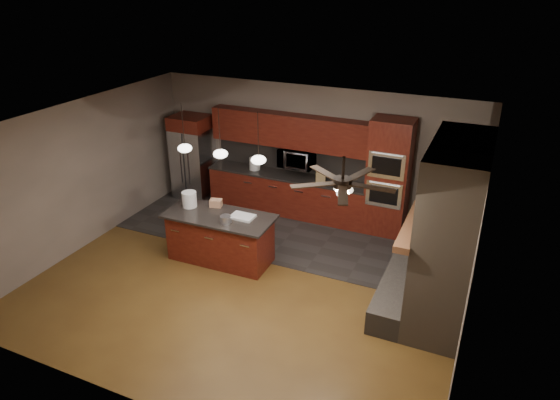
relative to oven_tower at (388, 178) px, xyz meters
The scene contains 22 objects.
ground 3.40m from the oven_tower, 122.27° to the right, with size 7.00×7.00×0.00m, color brown.
ceiling 3.57m from the oven_tower, 122.27° to the right, with size 7.00×6.00×0.02m, color white.
back_wall 1.74m from the oven_tower, 169.75° to the left, with size 7.00×0.02×2.80m, color gray.
right_wall 3.25m from the oven_tower, 56.24° to the right, with size 0.02×6.00×2.80m, color gray.
left_wall 5.86m from the oven_tower, 152.62° to the right, with size 0.02×6.00×2.80m, color gray.
slate_tile_patch 2.26m from the oven_tower, 152.30° to the right, with size 7.00×2.40×0.01m, color #2B2927.
fireplace_column 2.66m from the oven_tower, 59.73° to the right, with size 1.30×2.10×2.80m.
back_cabinetry 2.20m from the oven_tower, behind, with size 3.59×0.64×2.20m.
oven_tower is the anchor object (origin of this frame).
microwave 1.98m from the oven_tower, behind, with size 0.73×0.41×0.50m, color silver.
refrigerator 4.52m from the oven_tower, behind, with size 0.83×0.75×1.96m.
kitchen_island 3.49m from the oven_tower, 137.08° to the right, with size 2.01×0.94×0.92m.
white_bucket 3.88m from the oven_tower, 144.98° to the right, with size 0.27×0.27×0.29m, color white.
paint_can 3.38m from the oven_tower, 131.60° to the right, with size 0.19×0.19×0.13m, color silver.
paint_tray 3.06m from the oven_tower, 132.69° to the right, with size 0.42×0.29×0.04m, color silver.
cardboard_box 3.41m from the oven_tower, 143.46° to the right, with size 0.22×0.16×0.14m, color #AF7B5A.
counter_bucket 2.96m from the oven_tower, behind, with size 0.24×0.24×0.27m, color white.
counter_box 1.41m from the oven_tower, behind, with size 0.20×0.15×0.22m, color #A08152.
pendant_left 3.97m from the oven_tower, 149.26° to the right, with size 0.26×0.26×0.92m.
pendant_center 3.37m from the oven_tower, 142.53° to the right, with size 0.26×0.26×0.92m.
pendant_right 2.83m from the oven_tower, 132.87° to the right, with size 0.26×0.26×0.92m.
ceiling_fan 3.72m from the oven_tower, 88.36° to the right, with size 1.27×1.33×0.41m.
Camera 1 is at (3.47, -6.48, 4.92)m, focal length 32.00 mm.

